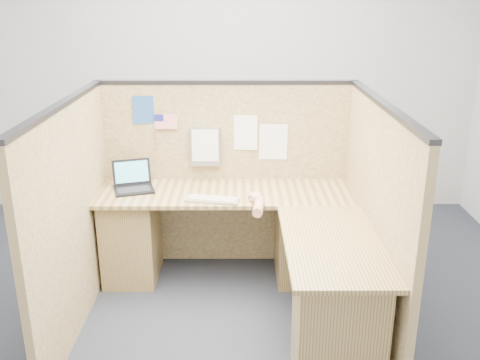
{
  "coord_description": "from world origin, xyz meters",
  "views": [
    {
      "loc": [
        0.1,
        -3.16,
        2.15
      ],
      "look_at": [
        0.11,
        0.5,
        0.88
      ],
      "focal_mm": 40.0,
      "sensor_mm": 36.0,
      "label": 1
    }
  ],
  "objects_px": {
    "l_desk": "(251,254)",
    "mouse": "(256,198)",
    "laptop": "(135,182)",
    "keyboard": "(212,200)"
  },
  "relations": [
    {
      "from": "keyboard",
      "to": "mouse",
      "type": "distance_m",
      "value": 0.32
    },
    {
      "from": "laptop",
      "to": "l_desk",
      "type": "bearing_deg",
      "value": -44.24
    },
    {
      "from": "l_desk",
      "to": "keyboard",
      "type": "bearing_deg",
      "value": 145.92
    },
    {
      "from": "l_desk",
      "to": "mouse",
      "type": "xyz_separation_m",
      "value": [
        0.04,
        0.19,
        0.36
      ]
    },
    {
      "from": "l_desk",
      "to": "mouse",
      "type": "bearing_deg",
      "value": 78.87
    },
    {
      "from": "laptop",
      "to": "mouse",
      "type": "distance_m",
      "value": 0.97
    },
    {
      "from": "laptop",
      "to": "keyboard",
      "type": "xyz_separation_m",
      "value": [
        0.61,
        -0.27,
        -0.04
      ]
    },
    {
      "from": "l_desk",
      "to": "laptop",
      "type": "xyz_separation_m",
      "value": [
        -0.89,
        0.46,
        0.39
      ]
    },
    {
      "from": "l_desk",
      "to": "mouse",
      "type": "relative_size",
      "value": 18.69
    },
    {
      "from": "l_desk",
      "to": "laptop",
      "type": "relative_size",
      "value": 5.49
    }
  ]
}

